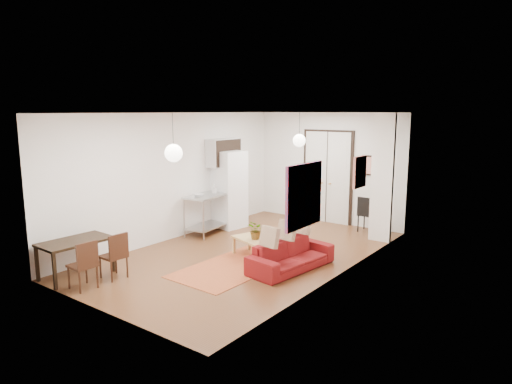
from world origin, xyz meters
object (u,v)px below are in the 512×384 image
Objects in this scene: dining_table at (75,244)px; kitchen_counter at (208,208)px; coffee_table at (252,241)px; fridge at (229,189)px; dining_chair_near at (117,251)px; dining_chair_far at (86,260)px; black_side_chair at (369,211)px; sofa at (291,256)px.

kitchen_counter is at bearing 91.58° from dining_table.
fridge is (-1.94, 1.60, 0.64)m from coffee_table.
kitchen_counter is 1.59× the size of dining_chair_near.
dining_chair_far is at bearing -16.77° from dining_table.
kitchen_counter is at bearing -167.26° from dining_chair_far.
dining_chair_near is at bearing -72.15° from fridge.
dining_table is 1.49× the size of dining_chair_far.
black_side_chair is at bearing 71.82° from coffee_table.
coffee_table is at bearing 73.62° from black_side_chair.
fridge reaches higher than dining_chair_far.
kitchen_counter is 1.07× the size of dining_table.
sofa is 1.36× the size of kitchen_counter.
fridge is 1.57× the size of dining_table.
fridge is at bearing 80.97° from kitchen_counter.
coffee_table is at bearing -31.46° from fridge.
dining_table is at bearing -96.42° from kitchen_counter.
sofa is 3.16m from kitchen_counter.
dining_chair_far is (0.60, -0.18, -0.12)m from dining_table.
fridge is 2.21× the size of black_side_chair.
kitchen_counter is at bearing -83.03° from fridge.
coffee_table is 1.11× the size of black_side_chair.
dining_table is 6.80m from black_side_chair.
dining_table reaches higher than sofa.
dining_chair_far is at bearing 148.72° from sofa.
fridge is at bearing -169.22° from dining_chair_far.
kitchen_counter is 3.59m from dining_table.
kitchen_counter is at bearing -165.28° from dining_chair_near.
coffee_table is 3.53m from black_side_chair.
black_side_chair is (2.36, 5.69, 0.03)m from dining_chair_near.
sofa is at bearing -25.94° from kitchen_counter.
coffee_table is at bearing 89.43° from sofa.
coffee_table is at bearing 56.21° from dining_table.
dining_chair_near reaches higher than sofa.
coffee_table is 2.14m from kitchen_counter.
fridge is (0.01, 0.79, 0.35)m from kitchen_counter.
dining_chair_far is at bearing -87.50° from kitchen_counter.
coffee_table is (-1.03, 0.16, 0.07)m from sofa.
kitchen_counter is (-1.96, 0.81, 0.29)m from coffee_table.
black_side_chair is at bearing 37.86° from fridge.
dining_table is at bearing -123.79° from coffee_table.
fridge is at bearing 67.47° from sofa.
fridge is at bearing 31.66° from black_side_chair.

